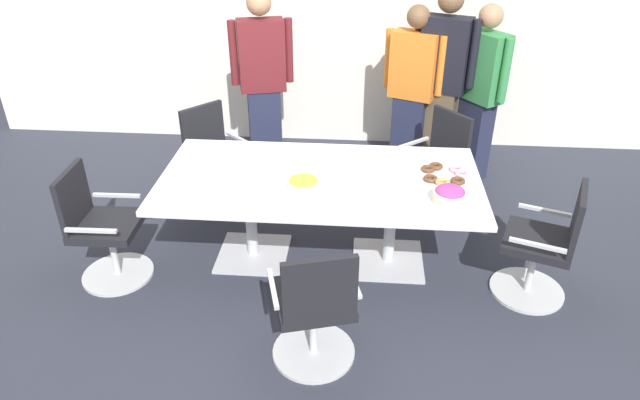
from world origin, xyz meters
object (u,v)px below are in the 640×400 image
office_chair_4 (315,311)px  person_standing_0 (263,81)px  office_chair_3 (102,232)px  person_standing_1 (412,90)px  person_standing_3 (480,92)px  snack_bowl_chips_yellow (304,183)px  office_chair_2 (215,162)px  person_standing_2 (442,81)px  office_chair_1 (435,168)px  donut_platter (444,175)px  napkin_pile (298,154)px  conference_table (320,192)px  plate_stack (211,194)px  office_chair_0 (544,249)px  snack_bowl_candy_mix (450,195)px

office_chair_4 → person_standing_0: size_ratio=0.50×
office_chair_3 → person_standing_1: 3.15m
person_standing_3 → snack_bowl_chips_yellow: bearing=103.1°
person_standing_0 → person_standing_3: bearing=165.5°
office_chair_4 → snack_bowl_chips_yellow: bearing=84.2°
office_chair_2 → person_standing_2: (2.10, 0.76, 0.57)m
office_chair_1 → office_chair_4: size_ratio=1.00×
donut_platter → napkin_pile: size_ratio=2.53×
conference_table → donut_platter: 0.94m
person_standing_1 → donut_platter: bearing=118.7°
office_chair_3 → snack_bowl_chips_yellow: bearing=95.6°
person_standing_2 → office_chair_2: bearing=41.0°
person_standing_0 → person_standing_2: 1.74m
person_standing_0 → person_standing_3: person_standing_0 is taller
office_chair_1 → person_standing_0: person_standing_0 is taller
person_standing_3 → office_chair_2: bearing=70.3°
person_standing_3 → plate_stack: (-2.17, -1.94, -0.13)m
office_chair_4 → office_chair_3: bearing=140.1°
office_chair_0 → snack_bowl_chips_yellow: (-1.74, 0.15, 0.38)m
person_standing_3 → snack_bowl_chips_yellow: (-1.52, -1.76, -0.10)m
office_chair_3 → donut_platter: size_ratio=2.45×
office_chair_4 → snack_bowl_chips_yellow: 1.02m
conference_table → office_chair_3: (-1.61, -0.35, -0.22)m
office_chair_1 → snack_bowl_candy_mix: office_chair_1 is taller
napkin_pile → office_chair_0: bearing=-19.3°
office_chair_2 → person_standing_0: bearing=-164.3°
office_chair_0 → snack_bowl_chips_yellow: office_chair_0 is taller
office_chair_3 → snack_bowl_chips_yellow: size_ratio=3.79×
office_chair_2 → office_chair_4: size_ratio=1.00×
office_chair_4 → person_standing_2: bearing=54.3°
office_chair_0 → person_standing_2: (-0.58, 1.94, 0.57)m
conference_table → snack_bowl_candy_mix: snack_bowl_candy_mix is taller
office_chair_1 → office_chair_4: bearing=115.1°
office_chair_2 → person_standing_1: (1.82, 0.78, 0.47)m
office_chair_2 → person_standing_2: 2.30m
person_standing_3 → person_standing_1: bearing=48.6°
office_chair_1 → office_chair_0: bearing=168.2°
office_chair_3 → plate_stack: 0.93m
office_chair_0 → office_chair_2: 2.93m
office_chair_4 → person_standing_0: (-0.75, 2.69, 0.54)m
person_standing_1 → plate_stack: size_ratio=8.00×
person_standing_2 → napkin_pile: person_standing_2 is taller
office_chair_0 → donut_platter: office_chair_0 is taller
office_chair_4 → person_standing_1: 2.88m
office_chair_0 → office_chair_3: size_ratio=1.00×
person_standing_0 → plate_stack: 1.94m
plate_stack → snack_bowl_candy_mix: bearing=1.6°
office_chair_4 → office_chair_0: bearing=10.8°
snack_bowl_candy_mix → snack_bowl_chips_yellow: 1.03m
office_chair_1 → plate_stack: office_chair_1 is taller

